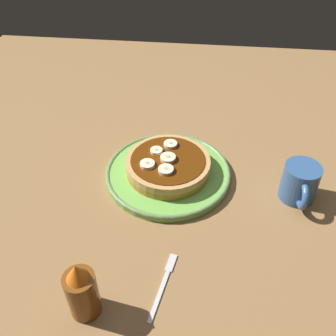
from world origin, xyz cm
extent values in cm
cube|color=olive|center=(0.00, 0.00, -1.50)|extent=(140.00, 140.00, 3.00)
cylinder|color=#72B74C|center=(0.00, 0.00, 0.72)|extent=(26.69, 26.69, 1.44)
torus|color=#658B50|center=(0.00, 0.00, 1.23)|extent=(26.90, 26.90, 1.01)
cylinder|color=#B78230|center=(-0.05, 0.19, 2.22)|extent=(17.76, 17.76, 1.56)
cylinder|color=tan|center=(-0.15, 0.13, 3.79)|extent=(17.85, 17.85, 1.56)
cylinder|color=#592B0A|center=(0.00, 0.00, 4.65)|extent=(15.74, 15.74, 0.16)
cylinder|color=beige|center=(0.09, 0.32, 5.02)|extent=(3.25, 3.25, 0.91)
cylinder|color=tan|center=(0.09, 0.32, 5.52)|extent=(0.91, 0.91, 0.08)
cylinder|color=#F4E2BA|center=(-2.16, -2.74, 4.97)|extent=(2.67, 2.67, 0.81)
cylinder|color=tan|center=(-2.16, -2.74, 5.42)|extent=(0.75, 0.75, 0.08)
cylinder|color=#FBE2C1|center=(3.68, 0.42, 4.99)|extent=(3.15, 3.15, 0.84)
cylinder|color=tan|center=(3.68, 0.42, 5.45)|extent=(0.88, 0.88, 0.08)
cylinder|color=#F5E2C2|center=(2.36, -3.99, 4.96)|extent=(3.08, 3.08, 0.79)
cylinder|color=tan|center=(2.36, -3.99, 5.40)|extent=(0.86, 0.86, 0.08)
cylinder|color=#F1EFC1|center=(-4.76, -0.09, 4.97)|extent=(2.95, 2.95, 0.81)
cylinder|color=tan|center=(-4.76, -0.09, 5.42)|extent=(0.83, 0.83, 0.08)
cylinder|color=#33598C|center=(3.06, 26.60, 3.91)|extent=(7.14, 7.14, 7.81)
cylinder|color=black|center=(3.06, 26.60, 7.03)|extent=(6.07, 6.07, 0.47)
torus|color=#33598C|center=(6.81, 26.60, 3.91)|extent=(5.66, 1.28, 5.66)
cube|color=silver|center=(28.44, 1.80, 0.25)|extent=(9.46, 2.52, 0.50)
cube|color=silver|center=(22.07, 3.05, 0.25)|extent=(3.68, 1.91, 0.50)
cylinder|color=brown|center=(31.84, -9.12, 4.33)|extent=(4.76, 4.76, 8.65)
cone|color=orange|center=(31.84, -9.12, 10.08)|extent=(3.33, 3.33, 2.86)
camera|label=1|loc=(59.30, 6.74, 55.01)|focal=39.97mm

